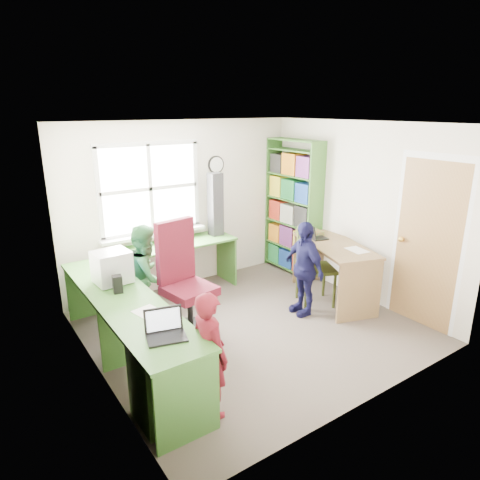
{
  "coord_description": "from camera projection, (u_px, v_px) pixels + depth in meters",
  "views": [
    {
      "loc": [
        -2.74,
        -3.75,
        2.57
      ],
      "look_at": [
        0.0,
        0.25,
        1.05
      ],
      "focal_mm": 32.0,
      "sensor_mm": 36.0,
      "label": 1
    }
  ],
  "objects": [
    {
      "name": "paper_b",
      "position": [
        357.0,
        250.0,
        5.5
      ],
      "size": [
        0.24,
        0.31,
        0.0
      ],
      "rotation": [
        0.0,
        0.0,
        -0.16
      ],
      "color": "white",
      "rests_on": "right_desk"
    },
    {
      "name": "speaker_a",
      "position": [
        118.0,
        284.0,
        4.35
      ],
      "size": [
        0.11,
        0.11,
        0.18
      ],
      "rotation": [
        0.0,
        0.0,
        -0.17
      ],
      "color": "black",
      "rests_on": "l_desk"
    },
    {
      "name": "right_desk",
      "position": [
        334.0,
        259.0,
        5.82
      ],
      "size": [
        1.03,
        1.52,
        0.8
      ],
      "rotation": [
        0.0,
        0.0,
        -0.31
      ],
      "color": "olive",
      "rests_on": "ground"
    },
    {
      "name": "speaker_b",
      "position": [
        105.0,
        266.0,
        4.83
      ],
      "size": [
        0.11,
        0.11,
        0.18
      ],
      "rotation": [
        0.0,
        0.0,
        -0.22
      ],
      "color": "black",
      "rests_on": "l_desk"
    },
    {
      "name": "person_navy",
      "position": [
        304.0,
        268.0,
        5.41
      ],
      "size": [
        0.37,
        0.74,
        1.22
      ],
      "primitive_type": "imported",
      "rotation": [
        0.0,
        0.0,
        -1.67
      ],
      "color": "#14133D",
      "rests_on": "ground"
    },
    {
      "name": "wooden_chair",
      "position": [
        311.0,
        264.0,
        5.68
      ],
      "size": [
        0.6,
        0.6,
        1.05
      ],
      "rotation": [
        0.0,
        0.0,
        -0.43
      ],
      "color": "#323C14",
      "rests_on": "ground"
    },
    {
      "name": "l_desk",
      "position": [
        160.0,
        335.0,
        4.14
      ],
      "size": [
        2.38,
        2.95,
        0.75
      ],
      "color": "#468133",
      "rests_on": "ground"
    },
    {
      "name": "bookshelf",
      "position": [
        293.0,
        211.0,
        6.73
      ],
      "size": [
        0.3,
        1.02,
        2.1
      ],
      "color": "#468133",
      "rests_on": "ground"
    },
    {
      "name": "person_red",
      "position": [
        210.0,
        354.0,
        3.61
      ],
      "size": [
        0.31,
        0.44,
        1.14
      ],
      "primitive_type": "imported",
      "rotation": [
        0.0,
        0.0,
        1.65
      ],
      "color": "maroon",
      "rests_on": "ground"
    },
    {
      "name": "crt_monitor",
      "position": [
        112.0,
        267.0,
        4.56
      ],
      "size": [
        0.38,
        0.35,
        0.36
      ],
      "rotation": [
        0.0,
        0.0,
        0.07
      ],
      "color": "#BCBCC1",
      "rests_on": "l_desk"
    },
    {
      "name": "laptop_right",
      "position": [
        314.0,
        235.0,
        6.0
      ],
      "size": [
        0.32,
        0.35,
        0.21
      ],
      "rotation": [
        0.0,
        0.0,
        1.33
      ],
      "color": "black",
      "rests_on": "right_desk"
    },
    {
      "name": "cd_tower",
      "position": [
        215.0,
        204.0,
        6.21
      ],
      "size": [
        0.19,
        0.17,
        0.92
      ],
      "rotation": [
        0.0,
        0.0,
        0.04
      ],
      "color": "black",
      "rests_on": "l_desk"
    },
    {
      "name": "room",
      "position": [
        248.0,
        229.0,
        4.92
      ],
      "size": [
        3.64,
        3.44,
        2.44
      ],
      "color": "#494039",
      "rests_on": "ground"
    },
    {
      "name": "swivel_chair",
      "position": [
        184.0,
        287.0,
        4.94
      ],
      "size": [
        0.72,
        0.72,
        1.34
      ],
      "rotation": [
        0.0,
        0.0,
        0.16
      ],
      "color": "black",
      "rests_on": "ground"
    },
    {
      "name": "person_green",
      "position": [
        147.0,
        277.0,
        5.07
      ],
      "size": [
        0.74,
        0.78,
        1.28
      ],
      "primitive_type": "imported",
      "rotation": [
        0.0,
        0.0,
        1.01
      ],
      "color": "#2B6D35",
      "rests_on": "ground"
    },
    {
      "name": "game_box",
      "position": [
        310.0,
        232.0,
        6.18
      ],
      "size": [
        0.35,
        0.35,
        0.06
      ],
      "rotation": [
        0.0,
        0.0,
        -0.19
      ],
      "color": "red",
      "rests_on": "right_desk"
    },
    {
      "name": "potted_plant",
      "position": [
        146.0,
        238.0,
        5.63
      ],
      "size": [
        0.21,
        0.18,
        0.33
      ],
      "primitive_type": "imported",
      "rotation": [
        0.0,
        0.0,
        -0.23
      ],
      "color": "#2A6934",
      "rests_on": "l_desk"
    },
    {
      "name": "paper_a",
      "position": [
        150.0,
        313.0,
        3.93
      ],
      "size": [
        0.28,
        0.35,
        0.0
      ],
      "rotation": [
        0.0,
        0.0,
        0.22
      ],
      "color": "white",
      "rests_on": "l_desk"
    },
    {
      "name": "laptop_left",
      "position": [
        165.0,
        330.0,
        3.53
      ],
      "size": [
        0.38,
        0.34,
        0.22
      ],
      "rotation": [
        0.0,
        0.0,
        -0.26
      ],
      "color": "black",
      "rests_on": "l_desk"
    }
  ]
}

